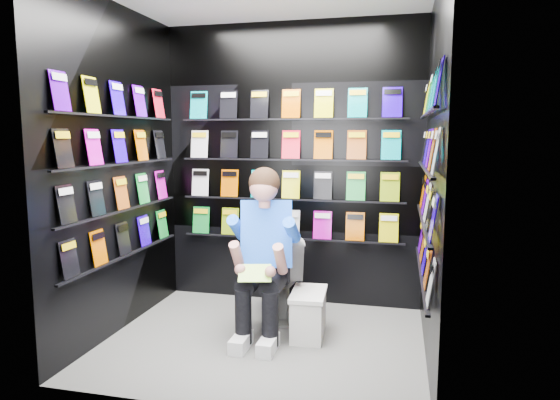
# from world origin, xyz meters

# --- Properties ---
(floor) EXTENTS (2.40, 2.40, 0.00)m
(floor) POSITION_xyz_m (0.00, 0.00, 0.00)
(floor) COLOR #5E5E5B
(floor) RESTS_ON ground
(wall_back) EXTENTS (2.40, 0.04, 2.60)m
(wall_back) POSITION_xyz_m (0.00, 1.00, 1.30)
(wall_back) COLOR black
(wall_back) RESTS_ON floor
(wall_front) EXTENTS (2.40, 0.04, 2.60)m
(wall_front) POSITION_xyz_m (0.00, -1.00, 1.30)
(wall_front) COLOR black
(wall_front) RESTS_ON floor
(wall_left) EXTENTS (0.04, 2.00, 2.60)m
(wall_left) POSITION_xyz_m (-1.20, 0.00, 1.30)
(wall_left) COLOR black
(wall_left) RESTS_ON floor
(wall_right) EXTENTS (0.04, 2.00, 2.60)m
(wall_right) POSITION_xyz_m (1.20, 0.00, 1.30)
(wall_right) COLOR black
(wall_right) RESTS_ON floor
(comics_back) EXTENTS (2.10, 0.06, 1.37)m
(comics_back) POSITION_xyz_m (0.00, 0.97, 1.31)
(comics_back) COLOR #C55700
(comics_back) RESTS_ON wall_back
(comics_left) EXTENTS (0.06, 1.70, 1.37)m
(comics_left) POSITION_xyz_m (-1.17, 0.00, 1.31)
(comics_left) COLOR #C55700
(comics_left) RESTS_ON wall_left
(comics_right) EXTENTS (0.06, 1.70, 1.37)m
(comics_right) POSITION_xyz_m (1.17, 0.00, 1.31)
(comics_right) COLOR #C55700
(comics_right) RESTS_ON wall_right
(toilet) EXTENTS (0.59, 0.83, 0.73)m
(toilet) POSITION_xyz_m (-0.02, 0.58, 0.37)
(toilet) COLOR white
(toilet) RESTS_ON floor
(longbox) EXTENTS (0.27, 0.45, 0.33)m
(longbox) POSITION_xyz_m (0.31, 0.19, 0.16)
(longbox) COLOR silver
(longbox) RESTS_ON floor
(longbox_lid) EXTENTS (0.29, 0.47, 0.03)m
(longbox_lid) POSITION_xyz_m (0.31, 0.19, 0.34)
(longbox_lid) COLOR silver
(longbox_lid) RESTS_ON longbox
(reader) EXTENTS (0.72, 0.90, 1.46)m
(reader) POSITION_xyz_m (-0.02, 0.20, 0.78)
(reader) COLOR blue
(reader) RESTS_ON toilet
(held_comic) EXTENTS (0.27, 0.19, 0.10)m
(held_comic) POSITION_xyz_m (-0.02, -0.15, 0.58)
(held_comic) COLOR green
(held_comic) RESTS_ON reader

